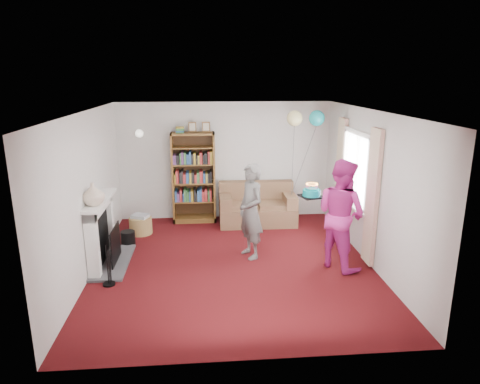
{
  "coord_description": "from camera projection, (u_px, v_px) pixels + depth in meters",
  "views": [
    {
      "loc": [
        -0.45,
        -6.52,
        3.02
      ],
      "look_at": [
        0.17,
        0.6,
        1.07
      ],
      "focal_mm": 32.0,
      "sensor_mm": 36.0,
      "label": 1
    }
  ],
  "objects": [
    {
      "name": "wall_left",
      "position": [
        87.0,
        195.0,
        6.58
      ],
      "size": [
        0.02,
        5.0,
        2.5
      ],
      "primitive_type": "cube",
      "color": "silver",
      "rests_on": "ground"
    },
    {
      "name": "wicker_basket",
      "position": [
        141.0,
        225.0,
        8.42
      ],
      "size": [
        0.44,
        0.44,
        0.39
      ],
      "rotation": [
        0.0,
        0.0,
        -0.4
      ],
      "color": "olive",
      "rests_on": "ground"
    },
    {
      "name": "person_magenta",
      "position": [
        341.0,
        214.0,
        6.8
      ],
      "size": [
        1.03,
        1.09,
        1.78
      ],
      "primitive_type": "imported",
      "rotation": [
        0.0,
        0.0,
        2.13
      ],
      "color": "#BC2581",
      "rests_on": "ground"
    },
    {
      "name": "mantel_vase",
      "position": [
        93.0,
        194.0,
        6.43
      ],
      "size": [
        0.4,
        0.4,
        0.34
      ],
      "primitive_type": "imported",
      "rotation": [
        0.0,
        0.0,
        -0.26
      ],
      "color": "beige",
      "rests_on": "fireplace"
    },
    {
      "name": "wall_sconce",
      "position": [
        139.0,
        133.0,
        8.73
      ],
      "size": [
        0.16,
        0.23,
        0.16
      ],
      "color": "gold",
      "rests_on": "ground"
    },
    {
      "name": "bookcase",
      "position": [
        194.0,
        178.0,
        9.01
      ],
      "size": [
        0.9,
        0.42,
        2.11
      ],
      "color": "#472B14",
      "rests_on": "ground"
    },
    {
      "name": "person_striped",
      "position": [
        251.0,
        211.0,
        7.19
      ],
      "size": [
        0.58,
        0.7,
        1.63
      ],
      "primitive_type": "imported",
      "rotation": [
        0.0,
        0.0,
        -1.19
      ],
      "color": "black",
      "rests_on": "ground"
    },
    {
      "name": "sofa",
      "position": [
        257.0,
        208.0,
        9.05
      ],
      "size": [
        1.59,
        0.84,
        0.84
      ],
      "rotation": [
        0.0,
        0.0,
        -0.01
      ],
      "color": "brown",
      "rests_on": "ground"
    },
    {
      "name": "wall_right",
      "position": [
        371.0,
        188.0,
        6.95
      ],
      "size": [
        0.02,
        5.0,
        2.5
      ],
      "primitive_type": "cube",
      "color": "silver",
      "rests_on": "ground"
    },
    {
      "name": "fireplace",
      "position": [
        105.0,
        235.0,
        6.97
      ],
      "size": [
        0.55,
        1.8,
        1.12
      ],
      "color": "#3F3F42",
      "rests_on": "ground"
    },
    {
      "name": "window_bay",
      "position": [
        355.0,
        182.0,
        7.54
      ],
      "size": [
        0.14,
        2.02,
        2.2
      ],
      "color": "white",
      "rests_on": "ground"
    },
    {
      "name": "ceiling",
      "position": [
        232.0,
        111.0,
        6.44
      ],
      "size": [
        4.5,
        5.0,
        0.01
      ],
      "primitive_type": "cube",
      "color": "white",
      "rests_on": "wall_back"
    },
    {
      "name": "birthday_cake",
      "position": [
        312.0,
        193.0,
        6.95
      ],
      "size": [
        0.35,
        0.35,
        0.22
      ],
      "rotation": [
        0.0,
        0.0,
        0.26
      ],
      "color": "black",
      "rests_on": "ground"
    },
    {
      "name": "ground",
      "position": [
        233.0,
        264.0,
        7.09
      ],
      "size": [
        5.0,
        5.0,
        0.0
      ],
      "primitive_type": "plane",
      "color": "black",
      "rests_on": "ground"
    },
    {
      "name": "balloons",
      "position": [
        306.0,
        118.0,
        8.3
      ],
      "size": [
        0.75,
        0.31,
        1.73
      ],
      "color": "#3F3F3F",
      "rests_on": "ground"
    },
    {
      "name": "wall_back",
      "position": [
        225.0,
        161.0,
        9.18
      ],
      "size": [
        4.5,
        0.02,
        2.5
      ],
      "primitive_type": "cube",
      "color": "silver",
      "rests_on": "ground"
    }
  ]
}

